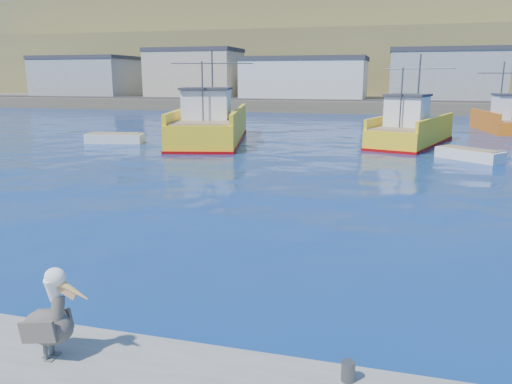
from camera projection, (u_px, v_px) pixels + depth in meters
ground at (226, 293)px, 11.21m from camera, size 260.00×260.00×0.00m
dock_bollards at (191, 347)px, 7.72m from camera, size 36.20×0.20×0.30m
far_shore at (382, 58)px, 111.78m from camera, size 200.00×81.00×24.00m
trawler_yellow_a at (210, 126)px, 37.32m from camera, size 7.58×14.40×6.82m
trawler_yellow_b at (411, 131)px, 35.69m from camera, size 6.52×11.05×6.41m
boat_orange at (503, 120)px, 44.28m from camera, size 4.40×8.65×6.08m
skiff_left at (115, 139)px, 36.67m from camera, size 4.33×2.28×0.89m
skiff_mid at (469, 155)px, 29.14m from camera, size 3.75×3.49×0.83m
pelican at (50, 320)px, 7.57m from camera, size 1.21×0.53×1.49m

